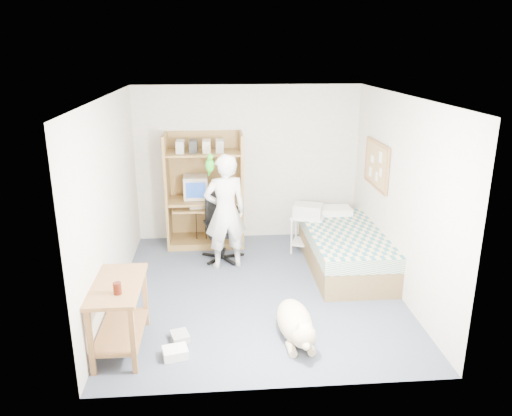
# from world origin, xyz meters

# --- Properties ---
(floor) EXTENTS (4.00, 4.00, 0.00)m
(floor) POSITION_xyz_m (0.00, 0.00, 0.00)
(floor) COLOR #424A5A
(floor) RESTS_ON ground
(wall_back) EXTENTS (3.60, 0.02, 2.50)m
(wall_back) POSITION_xyz_m (0.00, 2.00, 1.25)
(wall_back) COLOR beige
(wall_back) RESTS_ON floor
(wall_right) EXTENTS (0.02, 4.00, 2.50)m
(wall_right) POSITION_xyz_m (1.80, 0.00, 1.25)
(wall_right) COLOR beige
(wall_right) RESTS_ON floor
(wall_left) EXTENTS (0.02, 4.00, 2.50)m
(wall_left) POSITION_xyz_m (-1.80, 0.00, 1.25)
(wall_left) COLOR beige
(wall_left) RESTS_ON floor
(ceiling) EXTENTS (3.60, 4.00, 0.02)m
(ceiling) POSITION_xyz_m (0.00, 0.00, 2.50)
(ceiling) COLOR white
(ceiling) RESTS_ON wall_back
(computer_hutch) EXTENTS (1.20, 0.63, 1.80)m
(computer_hutch) POSITION_xyz_m (-0.70, 1.74, 0.82)
(computer_hutch) COLOR olive
(computer_hutch) RESTS_ON floor
(bed) EXTENTS (1.02, 2.02, 0.66)m
(bed) POSITION_xyz_m (1.30, 0.62, 0.29)
(bed) COLOR brown
(bed) RESTS_ON floor
(side_desk) EXTENTS (0.50, 1.00, 0.75)m
(side_desk) POSITION_xyz_m (-1.55, -1.20, 0.49)
(side_desk) COLOR brown
(side_desk) RESTS_ON floor
(corkboard) EXTENTS (0.04, 0.94, 0.66)m
(corkboard) POSITION_xyz_m (1.77, 0.90, 1.45)
(corkboard) COLOR #9C7E46
(corkboard) RESTS_ON wall_right
(office_chair) EXTENTS (0.56, 0.56, 1.00)m
(office_chair) POSITION_xyz_m (-0.46, 1.10, 0.36)
(office_chair) COLOR black
(office_chair) RESTS_ON floor
(person) EXTENTS (0.68, 0.52, 1.66)m
(person) POSITION_xyz_m (-0.40, 0.80, 0.83)
(person) COLOR silver
(person) RESTS_ON floor
(parrot) EXTENTS (0.12, 0.21, 0.34)m
(parrot) POSITION_xyz_m (-0.60, 0.81, 1.52)
(parrot) COLOR #159215
(parrot) RESTS_ON person
(dog) EXTENTS (0.41, 1.16, 0.43)m
(dog) POSITION_xyz_m (0.31, -1.17, 0.19)
(dog) COLOR #D3B88D
(dog) RESTS_ON floor
(printer_cart) EXTENTS (0.60, 0.54, 0.59)m
(printer_cart) POSITION_xyz_m (0.87, 1.25, 0.39)
(printer_cart) COLOR silver
(printer_cart) RESTS_ON floor
(printer) EXTENTS (0.51, 0.45, 0.18)m
(printer) POSITION_xyz_m (0.87, 1.25, 0.68)
(printer) COLOR #B9B9B3
(printer) RESTS_ON printer_cart
(crt_monitor) EXTENTS (0.38, 0.41, 0.35)m
(crt_monitor) POSITION_xyz_m (-0.84, 1.75, 0.95)
(crt_monitor) COLOR beige
(crt_monitor) RESTS_ON computer_hutch
(keyboard) EXTENTS (0.45, 0.17, 0.03)m
(keyboard) POSITION_xyz_m (-0.71, 1.58, 0.67)
(keyboard) COLOR beige
(keyboard) RESTS_ON computer_hutch
(pencil_cup) EXTENTS (0.08, 0.08, 0.12)m
(pencil_cup) POSITION_xyz_m (-0.31, 1.65, 0.82)
(pencil_cup) COLOR gold
(pencil_cup) RESTS_ON computer_hutch
(drink_glass) EXTENTS (0.08, 0.08, 0.12)m
(drink_glass) POSITION_xyz_m (-1.50, -1.43, 0.81)
(drink_glass) COLOR #3E1209
(drink_glass) RESTS_ON side_desk
(floor_box_a) EXTENTS (0.29, 0.25, 0.10)m
(floor_box_a) POSITION_xyz_m (-0.98, -1.42, 0.05)
(floor_box_a) COLOR white
(floor_box_a) RESTS_ON floor
(floor_box_b) EXTENTS (0.24, 0.26, 0.08)m
(floor_box_b) POSITION_xyz_m (-0.95, -1.10, 0.04)
(floor_box_b) COLOR #A7A7A2
(floor_box_b) RESTS_ON floor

